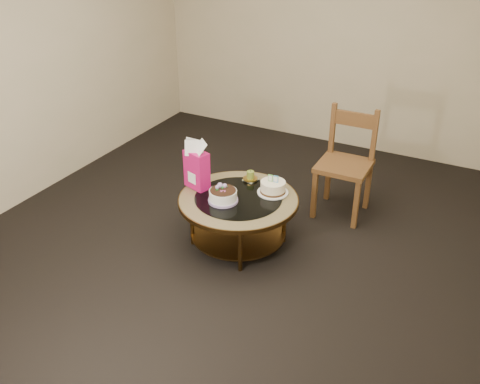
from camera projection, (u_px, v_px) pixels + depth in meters
The scene contains 8 objects.
ground at pixel (238, 242), 4.72m from camera, with size 5.00×5.00×0.00m, color black.
room_walls at pixel (238, 71), 3.97m from camera, with size 4.52×5.02×2.61m.
coffee_table at pixel (238, 205), 4.53m from camera, with size 1.02×1.02×0.46m.
decorated_cake at pixel (223, 196), 4.41m from camera, with size 0.25×0.25×0.15m.
cream_cake at pixel (273, 187), 4.54m from camera, with size 0.27×0.27×0.17m.
gift_bag at pixel (197, 165), 4.55m from camera, with size 0.24×0.20×0.43m.
pillar_candle at pixel (250, 177), 4.75m from camera, with size 0.13×0.13×0.10m.
dining_chair at pixel (346, 163), 4.95m from camera, with size 0.47×0.47×1.01m.
Camera 1 is at (1.83, -3.45, 2.68)m, focal length 40.00 mm.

